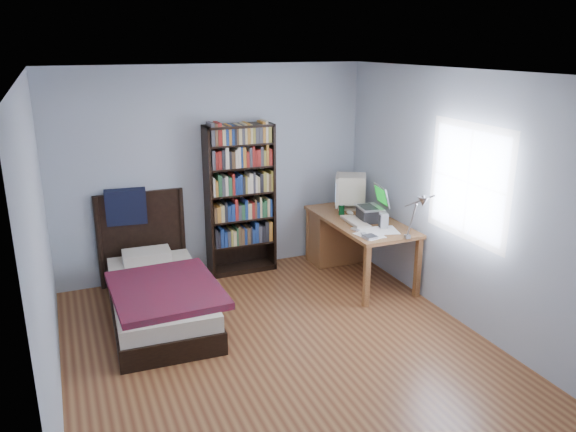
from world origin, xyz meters
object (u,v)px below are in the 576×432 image
object	(u,v)px
crt_monitor	(349,189)
bookshelf	(240,200)
keyboard	(355,222)
soda_can	(342,210)
bed	(158,291)
speaker	(383,221)
desk	(342,233)
desk_lamp	(421,205)
laptop	(370,211)

from	to	relation	value
crt_monitor	bookshelf	size ratio (longest dim) A/B	0.29
keyboard	soda_can	world-z (taller)	soda_can
soda_can	bookshelf	xyz separation A→B (m)	(-1.12, 0.49, 0.12)
bed	soda_can	bearing A→B (deg)	7.68
speaker	bed	size ratio (longest dim) A/B	0.09
desk	desk_lamp	size ratio (longest dim) A/B	2.68
desk	soda_can	bearing A→B (deg)	-122.74
desk	speaker	distance (m)	0.92
desk	soda_can	distance (m)	0.44
keyboard	crt_monitor	bearing A→B (deg)	72.00
crt_monitor	bookshelf	distance (m)	1.36
desk	speaker	xyz separation A→B (m)	(0.08, -0.82, 0.40)
crt_monitor	bookshelf	bearing A→B (deg)	167.69
laptop	bed	size ratio (longest dim) A/B	0.20
desk	keyboard	bearing A→B (deg)	-102.71
desk	bookshelf	distance (m)	1.37
desk	bed	distance (m)	2.47
keyboard	soda_can	distance (m)	0.35
keyboard	bookshelf	distance (m)	1.41
desk	keyboard	size ratio (longest dim) A/B	3.41
keyboard	speaker	world-z (taller)	speaker
desk	crt_monitor	size ratio (longest dim) A/B	2.95
keyboard	desk_lamp	bearing A→B (deg)	-79.32
desk	crt_monitor	bearing A→B (deg)	7.76
crt_monitor	bed	xyz separation A→B (m)	(-2.51, -0.51, -0.72)
soda_can	desk_lamp	bearing A→B (deg)	-84.38
laptop	speaker	world-z (taller)	laptop
crt_monitor	soda_can	distance (m)	0.34
crt_monitor	soda_can	size ratio (longest dim) A/B	4.27
desk	soda_can	xyz separation A→B (m)	(-0.12, -0.19, 0.38)
desk	speaker	bearing A→B (deg)	-84.76
bookshelf	desk_lamp	bearing A→B (deg)	-56.02
desk_lamp	speaker	distance (m)	0.84
crt_monitor	soda_can	world-z (taller)	crt_monitor
desk	bookshelf	world-z (taller)	bookshelf
desk_lamp	crt_monitor	bearing A→B (deg)	87.31
soda_can	speaker	bearing A→B (deg)	-72.97
keyboard	speaker	xyz separation A→B (m)	(0.20, -0.28, 0.07)
speaker	bed	bearing A→B (deg)	-173.38
speaker	desk	bearing A→B (deg)	109.27
crt_monitor	bed	size ratio (longest dim) A/B	0.26
desk_lamp	keyboard	bearing A→B (deg)	97.58
crt_monitor	soda_can	bearing A→B (deg)	-136.67
soda_can	bookshelf	world-z (taller)	bookshelf
desk_lamp	bookshelf	world-z (taller)	bookshelf
crt_monitor	laptop	distance (m)	0.55
soda_can	bed	bearing A→B (deg)	-172.32
laptop	bookshelf	bearing A→B (deg)	148.10
desk	desk_lamp	xyz separation A→B (m)	(0.02, -1.56, 0.79)
desk	speaker	size ratio (longest dim) A/B	8.95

